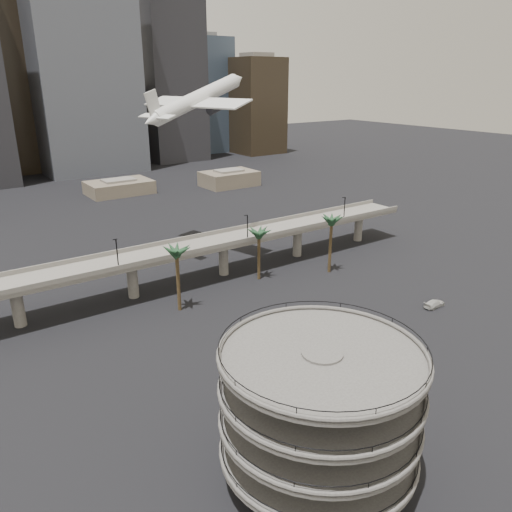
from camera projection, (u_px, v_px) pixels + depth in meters
ground at (368, 416)px, 67.63m from camera, size 700.00×700.00×0.00m
parking_ramp at (320, 404)px, 54.16m from camera, size 22.20×22.20×17.35m
overpass at (180, 254)px, 107.38m from camera, size 130.00×9.30×14.70m
palm_trees at (261, 236)px, 105.64m from camera, size 42.40×10.40×14.00m
low_buildings at (87, 195)px, 179.71m from camera, size 135.00×27.50×6.80m
skyline at (44, 81)px, 228.59m from camera, size 269.00×86.00×112.56m
airborne_jet at (197, 99)px, 117.49m from camera, size 33.29×30.23×12.64m
car_a at (260, 391)px, 71.74m from camera, size 4.02×1.81×1.34m
car_b at (312, 354)px, 81.22m from camera, size 4.91×1.81×1.61m
car_c at (434, 304)px, 99.17m from camera, size 5.08×2.17×1.46m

